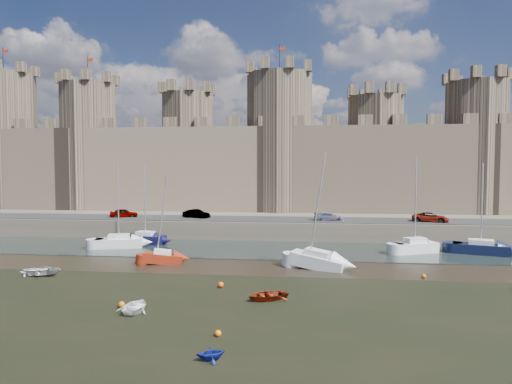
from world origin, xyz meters
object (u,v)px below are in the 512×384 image
sailboat_3 (481,248)px  sailboat_5 (318,260)px  car_2 (329,217)px  dinghy_1 (211,353)px  car_3 (430,218)px  sailboat_2 (415,246)px  car_1 (196,214)px  car_0 (124,213)px  sailboat_4 (163,257)px  sailboat_1 (146,238)px  sailboat_0 (119,242)px

sailboat_3 → sailboat_5: size_ratio=0.90×
car_2 → dinghy_1: size_ratio=2.78×
car_3 → sailboat_2: bearing=172.1°
car_1 → car_0: bearing=109.5°
car_1 → car_2: size_ratio=0.97×
car_1 → dinghy_1: (11.03, -41.48, -2.76)m
sailboat_2 → sailboat_4: sailboat_2 is taller
car_3 → dinghy_1: 45.78m
sailboat_1 → sailboat_4: size_ratio=1.10×
sailboat_0 → dinghy_1: 35.34m
sailboat_4 → car_2: bearing=28.1°
car_3 → sailboat_1: sailboat_1 is taller
car_0 → sailboat_0: 11.66m
car_0 → car_3: (43.04, -0.75, -0.01)m
sailboat_0 → car_1: bearing=41.3°
car_0 → sailboat_5: sailboat_5 is taller
car_0 → sailboat_4: (11.87, -18.64, -2.48)m
car_0 → sailboat_1: (6.05, -7.68, -2.37)m
car_0 → sailboat_4: sailboat_4 is taller
sailboat_3 → sailboat_4: 35.47m
car_1 → sailboat_4: sailboat_4 is taller
car_2 → sailboat_5: size_ratio=0.36×
sailboat_4 → dinghy_1: sailboat_4 is taller
dinghy_1 → car_3: bearing=-46.6°
sailboat_1 → sailboat_2: bearing=4.3°
sailboat_1 → sailboat_5: (21.63, -11.42, 0.01)m
sailboat_5 → car_2: bearing=102.9°
car_1 → sailboat_0: (-6.93, -11.05, -2.34)m
sailboat_5 → sailboat_2: bearing=57.4°
car_3 → sailboat_3: (3.20, -9.17, -2.36)m
car_2 → car_0: bearing=87.9°
car_1 → car_3: (32.30, -1.04, 0.00)m
sailboat_3 → sailboat_5: sailboat_5 is taller
sailboat_0 → dinghy_1: bearing=-76.0°
sailboat_0 → car_2: bearing=4.6°
car_1 → dinghy_1: size_ratio=2.68×
car_3 → dinghy_1: car_3 is taller
car_2 → sailboat_2: sailboat_2 is taller
car_0 → sailboat_1: sailboat_1 is taller
car_2 → car_3: (13.45, 0.00, 0.06)m
sailboat_2 → dinghy_1: (-17.16, -31.05, -0.48)m
sailboat_3 → car_1: bearing=-178.2°
car_0 → sailboat_4: size_ratio=0.43×
sailboat_2 → dinghy_1: bearing=-142.2°
car_2 → sailboat_2: (9.34, -9.39, -2.23)m
sailboat_3 → car_0: bearing=-174.3°
car_1 → sailboat_5: size_ratio=0.34×
car_1 → sailboat_2: 30.15m
car_3 → sailboat_1: size_ratio=0.47×
sailboat_3 → sailboat_4: sailboat_3 is taller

